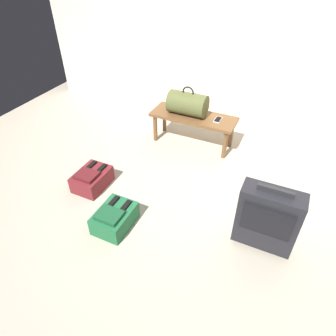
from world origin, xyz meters
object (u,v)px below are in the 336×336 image
(cell_phone, at_px, (218,120))
(backpack_green, at_px, (115,218))
(suitcase_upright_charcoal, at_px, (267,218))
(bench, at_px, (193,120))
(duffel_bag_olive, at_px, (188,104))
(backpack_maroon, at_px, (92,179))

(cell_phone, height_order, backpack_green, cell_phone)
(suitcase_upright_charcoal, bearing_deg, bench, 131.82)
(duffel_bag_olive, relative_size, cell_phone, 3.06)
(bench, bearing_deg, duffel_bag_olive, -180.00)
(bench, bearing_deg, backpack_green, -94.65)
(cell_phone, relative_size, suitcase_upright_charcoal, 0.23)
(backpack_green, bearing_deg, cell_phone, 75.02)
(cell_phone, xyz_separation_m, backpack_maroon, (-0.91, -1.20, -0.29))
(cell_phone, distance_m, suitcase_upright_charcoal, 1.46)
(suitcase_upright_charcoal, xyz_separation_m, backpack_green, (-1.20, -0.33, -0.23))
(bench, relative_size, backpack_maroon, 2.63)
(duffel_bag_olive, distance_m, backpack_maroon, 1.37)
(duffel_bag_olive, height_order, backpack_maroon, duffel_bag_olive)
(backpack_green, bearing_deg, suitcase_upright_charcoal, 15.15)
(cell_phone, bearing_deg, suitcase_upright_charcoal, -57.18)
(duffel_bag_olive, xyz_separation_m, cell_phone, (0.37, 0.02, -0.13))
(backpack_green, distance_m, backpack_maroon, 0.61)
(duffel_bag_olive, xyz_separation_m, backpack_maroon, (-0.54, -1.18, -0.42))
(bench, bearing_deg, suitcase_upright_charcoal, -48.18)
(bench, distance_m, backpack_green, 1.55)
(duffel_bag_olive, bearing_deg, backpack_maroon, -114.66)
(bench, distance_m, duffel_bag_olive, 0.21)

